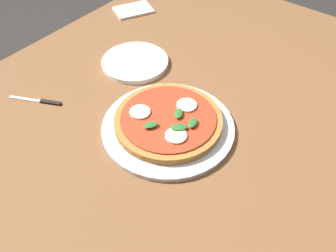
% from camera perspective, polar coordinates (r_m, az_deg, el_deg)
% --- Properties ---
extents(ground_plane, '(6.00, 6.00, 0.00)m').
position_cam_1_polar(ground_plane, '(1.56, 0.24, -17.75)').
color(ground_plane, '#2D2B28').
extents(dining_table, '(1.49, 1.09, 0.73)m').
position_cam_1_polar(dining_table, '(1.03, 0.35, -1.26)').
color(dining_table, brown).
rests_on(dining_table, ground_plane).
extents(serving_tray, '(0.33, 0.33, 0.01)m').
position_cam_1_polar(serving_tray, '(0.92, 0.00, -0.17)').
color(serving_tray, silver).
rests_on(serving_tray, dining_table).
extents(pizza, '(0.27, 0.27, 0.03)m').
position_cam_1_polar(pizza, '(0.91, 0.04, 0.89)').
color(pizza, '#B27033').
rests_on(pizza, serving_tray).
extents(plate_white, '(0.20, 0.20, 0.01)m').
position_cam_1_polar(plate_white, '(1.13, -5.06, 9.71)').
color(plate_white, white).
rests_on(plate_white, dining_table).
extents(napkin, '(0.16, 0.14, 0.01)m').
position_cam_1_polar(napkin, '(1.41, -5.33, 17.27)').
color(napkin, white).
rests_on(napkin, dining_table).
extents(knife, '(0.07, 0.14, 0.01)m').
position_cam_1_polar(knife, '(1.05, -18.77, 3.62)').
color(knife, black).
rests_on(knife, dining_table).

